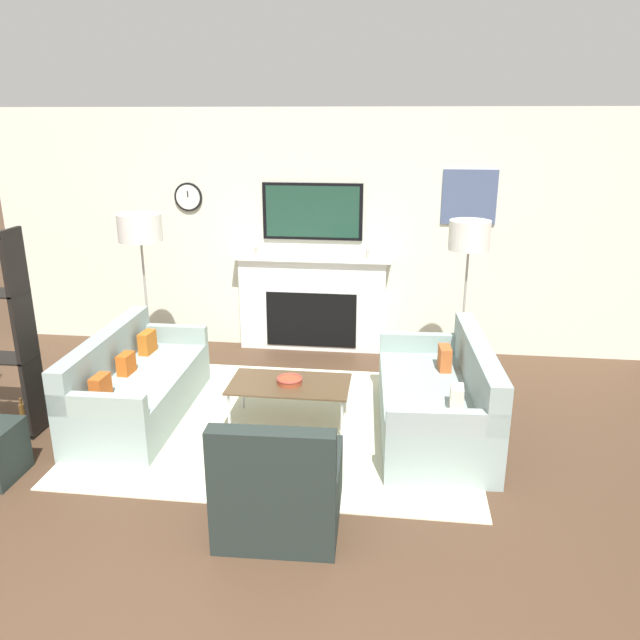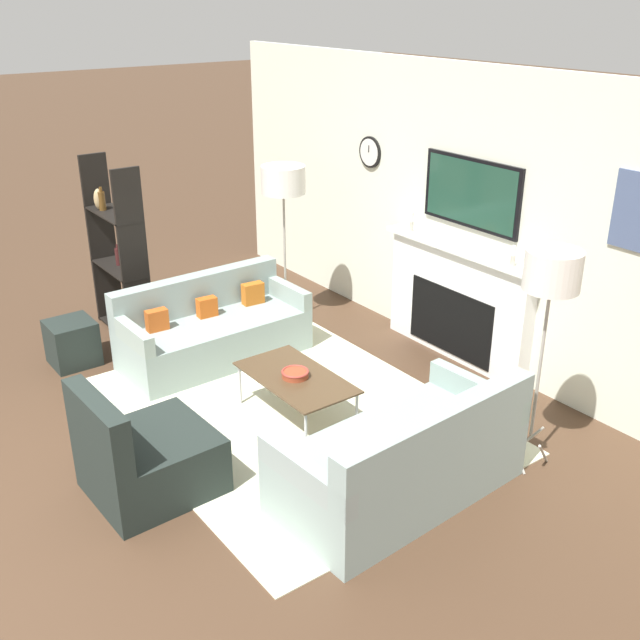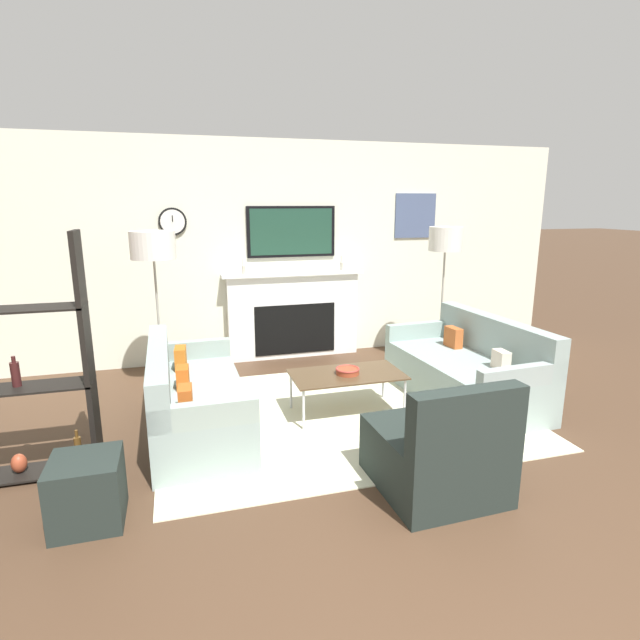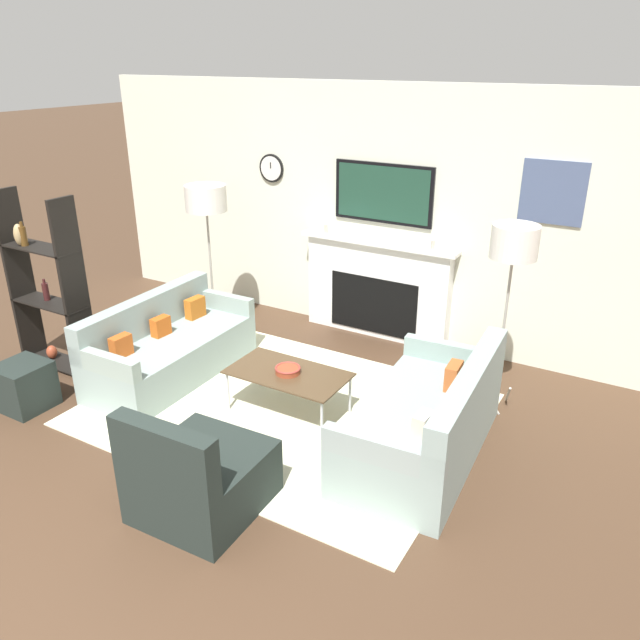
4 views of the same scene
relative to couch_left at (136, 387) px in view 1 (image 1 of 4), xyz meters
The scene contains 9 objects.
fireplace_wall 2.59m from the couch_left, 55.98° to the left, with size 7.43×0.28×2.70m.
area_rug 1.37m from the couch_left, ahead, with size 3.30×2.51×0.01m.
couch_left is the anchor object (origin of this frame).
couch_right 2.69m from the couch_left, ahead, with size 0.97×1.79×0.82m.
armchair 2.12m from the couch_left, 41.60° to the right, with size 0.80×0.86×0.85m.
coffee_table 1.41m from the couch_left, ahead, with size 1.04×0.57×0.40m.
decorative_bowl 1.42m from the couch_left, ahead, with size 0.23×0.23×0.06m.
floor_lamp_left 1.64m from the couch_left, 104.75° to the left, with size 0.44×0.44×1.69m.
floor_lamp_right 3.37m from the couch_left, 19.21° to the left, with size 0.39×0.39×1.69m.
Camera 1 is at (0.94, -2.11, 2.61)m, focal length 35.00 mm.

